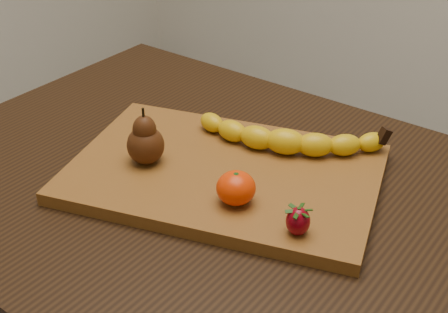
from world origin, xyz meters
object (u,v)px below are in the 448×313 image
Objects in this scene: cutting_board at (224,174)px; mandarin at (236,188)px; table at (227,239)px; pear at (145,136)px.

mandarin reaches higher than cutting_board.
table is 0.16m from mandarin.
table is at bearing 18.26° from pear.
cutting_board is 8.34× the size of mandarin.
table is at bearing -59.28° from cutting_board.
mandarin is (0.06, -0.06, 0.03)m from cutting_board.
table is 0.11m from cutting_board.
cutting_board is 0.13m from pear.
table is 11.39× the size of pear.
pear reaches higher than mandarin.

